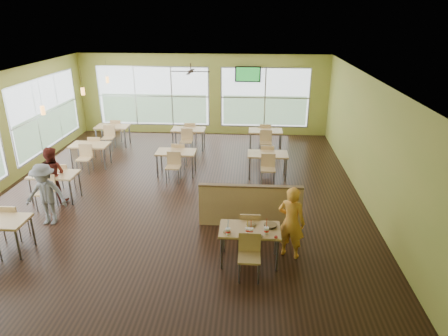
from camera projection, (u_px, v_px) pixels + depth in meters
The scene contains 20 objects.
room at pixel (175, 140), 10.46m from camera, with size 12.00×12.04×3.20m.
window_bays at pixel (115, 114), 13.53m from camera, with size 9.24×10.24×2.38m.
main_table at pixel (250, 234), 7.91m from camera, with size 1.22×1.52×0.87m.
half_wall_divider at pixel (250, 206), 9.29m from camera, with size 2.40×0.14×1.04m.
dining_tables at pixel (154, 152), 12.48m from camera, with size 6.92×8.72×0.87m.
pendant_lights at pixel (64, 100), 10.98m from camera, with size 0.11×7.31×0.86m.
ceiling_fan at pixel (191, 71), 12.75m from camera, with size 1.25×1.25×0.29m.
tv_backwall at pixel (248, 74), 15.50m from camera, with size 1.00×0.07×0.60m.
man_plaid at pixel (291, 222), 8.04m from camera, with size 0.57×0.37×1.56m, color orange.
patron_maroon at pixel (52, 174), 10.46m from camera, with size 0.73×0.57×1.50m, color maroon.
patron_grey at pixel (46, 194), 9.31m from camera, with size 0.98×0.56×1.52m, color slate.
cup_blue at pixel (228, 231), 7.63m from camera, with size 0.10×0.10×0.36m.
cup_yellow at pixel (247, 230), 7.69m from camera, with size 0.08×0.08×0.30m.
cup_red_near at pixel (251, 231), 7.66m from camera, with size 0.09×0.09×0.33m.
cup_red_far at pixel (266, 230), 7.66m from camera, with size 0.10×0.10×0.37m.
food_basket at pixel (271, 225), 7.92m from camera, with size 0.27×0.27×0.06m.
ketchup_cup at pixel (276, 237), 7.55m from camera, with size 0.06×0.06×0.03m, color maroon.
wrapper_left at pixel (227, 232), 7.71m from camera, with size 0.15×0.14×0.04m, color olive.
wrapper_mid at pixel (251, 225), 7.97m from camera, with size 0.20×0.18×0.05m, color olive.
wrapper_right at pixel (259, 236), 7.57m from camera, with size 0.15×0.13×0.04m, color olive.
Camera 1 is at (1.97, -9.89, 4.76)m, focal length 32.00 mm.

